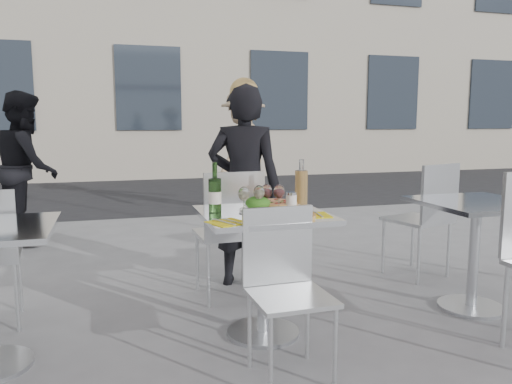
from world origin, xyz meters
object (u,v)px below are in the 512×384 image
object	(u,v)px
pizza_far	(274,204)
sugar_shaker	(291,201)
wine_bottle	(215,193)
wineglass_white_a	(244,195)
wineglass_red_b	(279,193)
napkin_right	(313,215)
woman_diner	(244,187)
side_chair_rfar	(427,211)
side_table_right	(475,232)
napkin_left	(227,222)
pedestrian_a	(27,167)
chair_near	(285,277)
salad_plate	(258,204)
chair_far	(230,224)
wineglass_red_a	(267,192)
carafe	(301,187)
pedestrian_b	(244,151)
pizza_near	(284,215)
wineglass_white_b	(259,193)
main_table	(263,247)

from	to	relation	value
pizza_far	sugar_shaker	distance (m)	0.15
wine_bottle	wineglass_white_a	size ratio (longest dim) A/B	1.87
wineglass_red_b	napkin_right	xyz separation A→B (m)	(0.14, -0.20, -0.11)
woman_diner	napkin_right	bearing A→B (deg)	117.56
side_chair_rfar	sugar_shaker	bearing A→B (deg)	7.76
sugar_shaker	wineglass_white_a	xyz separation A→B (m)	(-0.31, -0.04, 0.06)
wineglass_white_a	side_table_right	bearing A→B (deg)	0.17
side_chair_rfar	pizza_far	xyz separation A→B (m)	(-1.47, -0.51, 0.20)
pizza_far	napkin_left	xyz separation A→B (m)	(-0.40, -0.41, -0.01)
wineglass_red_b	pedestrian_a	bearing A→B (deg)	121.35
chair_near	pedestrian_a	xyz separation A→B (m)	(-1.68, 3.45, 0.30)
salad_plate	napkin_right	distance (m)	0.35
chair_far	napkin_left	xyz separation A→B (m)	(-0.22, -0.86, 0.20)
salad_plate	wineglass_red_a	xyz separation A→B (m)	(0.05, -0.00, 0.07)
chair_near	carafe	distance (m)	0.80
salad_plate	wine_bottle	bearing A→B (deg)	-178.54
wineglass_white_a	salad_plate	bearing A→B (deg)	35.46
pedestrian_b	napkin_right	distance (m)	4.31
side_chair_rfar	woman_diner	distance (m)	1.50
chair_near	pizza_far	xyz separation A→B (m)	(0.15, 0.61, 0.27)
pizza_near	pizza_far	size ratio (longest dim) A/B	1.06
carafe	wine_bottle	bearing A→B (deg)	-168.35
chair_far	napkin_right	distance (m)	0.87
carafe	wineglass_red_b	size ratio (longest dim) A/B	1.84
pizza_near	sugar_shaker	xyz separation A→B (m)	(0.12, 0.21, 0.04)
carafe	napkin_right	distance (m)	0.38
wineglass_red_b	napkin_left	bearing A→B (deg)	-144.83
wineglass_white_b	wineglass_red_b	bearing A→B (deg)	-2.13
wineglass_red_a	napkin_left	distance (m)	0.45
woman_diner	pedestrian_b	bearing A→B (deg)	-82.61
wine_bottle	salad_plate	bearing A→B (deg)	1.46
main_table	woman_diner	xyz separation A→B (m)	(0.14, 0.95, 0.24)
wineglass_white_a	wineglass_red_b	bearing A→B (deg)	8.09
pedestrian_b	carafe	xyz separation A→B (m)	(-0.65, -3.89, 0.01)
side_table_right	wineglass_red_a	bearing A→B (deg)	177.38
side_chair_rfar	napkin_right	bearing A→B (deg)	15.48
chair_far	pizza_near	xyz separation A→B (m)	(0.13, -0.79, 0.20)
pedestrian_a	wineglass_white_a	xyz separation A→B (m)	(1.59, -3.01, 0.06)
wineglass_white_b	carafe	bearing A→B (deg)	25.16
wineglass_red_a	napkin_right	size ratio (longest dim) A/B	0.78
pedestrian_a	sugar_shaker	bearing A→B (deg)	-152.99
salad_plate	wineglass_red_a	world-z (taller)	wineglass_red_a
side_table_right	wine_bottle	distance (m)	1.80
main_table	wineglass_white_b	distance (m)	0.32
salad_plate	wineglass_white_a	size ratio (longest dim) A/B	1.40
wineglass_red_a	salad_plate	bearing A→B (deg)	175.03
chair_far	side_chair_rfar	xyz separation A→B (m)	(1.65, 0.05, 0.01)
sugar_shaker	napkin_right	world-z (taller)	sugar_shaker
chair_far	wineglass_red_b	world-z (taller)	chair_far
pizza_far	side_table_right	bearing A→B (deg)	-6.99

